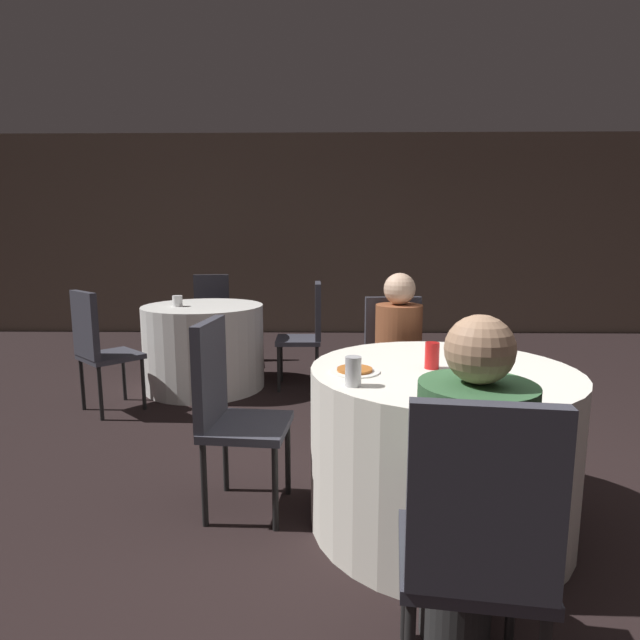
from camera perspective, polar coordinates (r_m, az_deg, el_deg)
name	(u,v)px	position (r m, az deg, el deg)	size (l,w,h in m)	color
ground_plane	(460,537)	(2.57, 15.69, -22.78)	(16.00, 16.00, 0.00)	black
wall_back	(371,235)	(7.24, 5.83, 9.60)	(16.00, 0.06, 2.80)	#7A6B5B
table_near	(440,446)	(2.51, 13.52, -13.80)	(1.23, 1.23, 0.76)	white
table_far	(204,347)	(4.68, -13.08, -2.97)	(1.08, 1.08, 0.76)	white
chair_near_south	(477,536)	(1.51, 17.46, -22.49)	(0.45, 0.45, 0.96)	#383842
chair_near_west	(227,400)	(2.52, -10.57, -9.01)	(0.44, 0.44, 0.96)	#383842
chair_near_north	(395,357)	(3.40, 8.52, -4.17)	(0.43, 0.44, 0.96)	#383842
chair_far_southwest	(97,342)	(4.21, -24.12, -2.30)	(0.57, 0.57, 0.96)	#383842
chair_far_east	(309,326)	(4.53, -1.26, -0.70)	(0.42, 0.41, 0.96)	#383842
chair_far_north	(212,311)	(5.58, -12.29, 0.98)	(0.46, 0.46, 0.96)	#383842
person_floral_shirt	(400,363)	(3.23, 9.18, -4.91)	(0.32, 0.49, 1.14)	#282828
person_green_jacket	(468,499)	(1.65, 16.51, -19.03)	(0.35, 0.50, 1.15)	#282828
pizza_plate_near	(355,370)	(2.25, 3.99, -5.77)	(0.23, 0.23, 0.02)	white
soda_can_red	(432,356)	(2.35, 12.68, -3.99)	(0.07, 0.07, 0.12)	red
soda_can_silver	(353,371)	(2.03, 3.82, -5.88)	(0.07, 0.07, 0.12)	silver
cup_far	(177,301)	(4.59, -15.98, 2.10)	(0.09, 0.09, 0.10)	white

